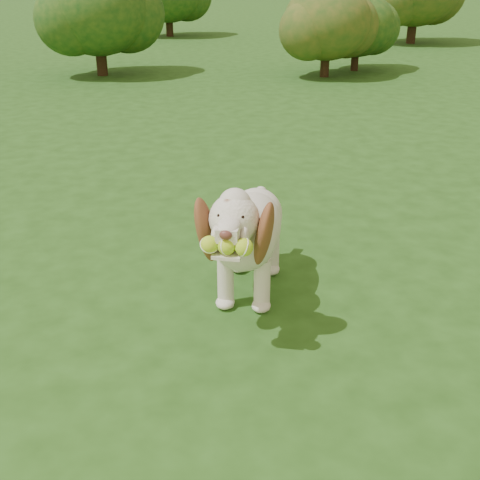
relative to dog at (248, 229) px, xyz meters
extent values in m
plane|color=#1F4313|center=(-0.10, 0.51, -0.43)|extent=(80.00, 80.00, 0.00)
ellipsoid|color=silver|center=(0.04, 0.10, -0.04)|extent=(0.57, 0.76, 0.36)
ellipsoid|color=silver|center=(-0.05, -0.14, 0.00)|extent=(0.45, 0.45, 0.35)
ellipsoid|color=silver|center=(0.12, 0.33, -0.05)|extent=(0.41, 0.41, 0.32)
cylinder|color=silver|center=(-0.10, -0.26, 0.10)|extent=(0.27, 0.33, 0.28)
sphere|color=silver|center=(-0.14, -0.39, 0.23)|extent=(0.32, 0.32, 0.25)
sphere|color=silver|center=(-0.14, -0.37, 0.30)|extent=(0.21, 0.21, 0.16)
cube|color=silver|center=(-0.19, -0.52, 0.23)|extent=(0.15, 0.17, 0.07)
ellipsoid|color=#592D28|center=(-0.22, -0.59, 0.24)|extent=(0.07, 0.06, 0.05)
cube|color=silver|center=(-0.20, -0.54, 0.13)|extent=(0.18, 0.19, 0.02)
ellipsoid|color=brown|center=(-0.28, -0.33, 0.16)|extent=(0.21, 0.23, 0.38)
ellipsoid|color=brown|center=(-0.01, -0.43, 0.16)|extent=(0.18, 0.27, 0.38)
cylinder|color=silver|center=(0.17, 0.46, -0.01)|extent=(0.12, 0.19, 0.14)
cylinder|color=silver|center=(-0.14, -0.08, -0.28)|extent=(0.12, 0.12, 0.31)
cylinder|color=silver|center=(0.05, -0.15, -0.28)|extent=(0.12, 0.12, 0.31)
cylinder|color=silver|center=(0.02, 0.34, -0.28)|extent=(0.12, 0.12, 0.31)
cylinder|color=silver|center=(0.21, 0.27, -0.28)|extent=(0.12, 0.12, 0.31)
sphere|color=#A9DA26|center=(-0.29, -0.55, 0.18)|extent=(0.11, 0.11, 0.08)
sphere|color=#A9DA26|center=(-0.21, -0.58, 0.18)|extent=(0.11, 0.11, 0.08)
sphere|color=#A9DA26|center=(-0.14, -0.60, 0.18)|extent=(0.11, 0.11, 0.08)
cylinder|color=#382314|center=(-0.99, 8.14, -0.13)|extent=(0.19, 0.19, 0.60)
ellipsoid|color=#144317|center=(-0.99, 8.14, 0.67)|extent=(1.80, 1.80, 1.53)
cylinder|color=#382314|center=(2.82, 7.27, -0.18)|extent=(0.15, 0.15, 0.50)
ellipsoid|color=#144317|center=(2.82, 7.27, 0.48)|extent=(1.49, 1.49, 1.26)
cylinder|color=#382314|center=(3.58, 7.82, -0.21)|extent=(0.14, 0.14, 0.44)
ellipsoid|color=#144317|center=(3.58, 7.82, 0.38)|extent=(1.32, 1.32, 1.12)
cylinder|color=#382314|center=(6.47, 11.62, -0.08)|extent=(0.22, 0.22, 0.71)
cylinder|color=#382314|center=(0.70, 14.37, -0.12)|extent=(0.20, 0.20, 0.63)
camera|label=1|loc=(-0.61, -3.03, 1.35)|focal=45.00mm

